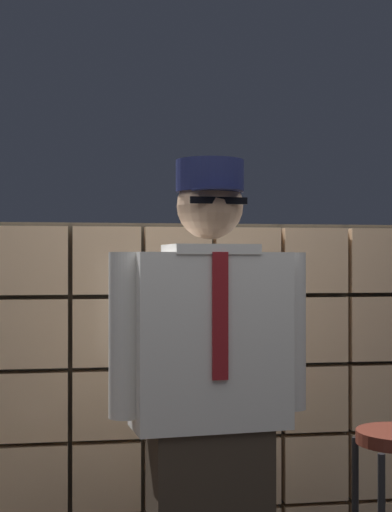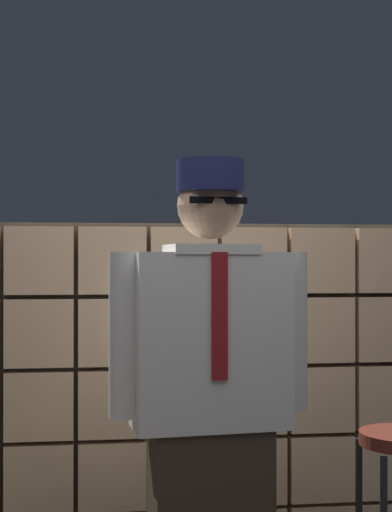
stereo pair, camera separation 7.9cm
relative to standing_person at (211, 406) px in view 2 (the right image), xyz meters
The scene contains 2 objects.
glass_block_wall 0.88m from the standing_person, 90.05° to the left, with size 2.34×0.10×1.68m.
standing_person is the anchor object (origin of this frame).
Camera 2 is at (-0.40, -2.33, 1.48)m, focal length 53.86 mm.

